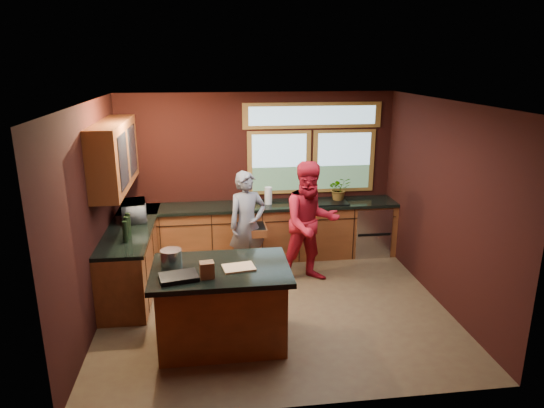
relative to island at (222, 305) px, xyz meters
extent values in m
plane|color=brown|center=(0.72, 0.78, -0.48)|extent=(4.50, 4.50, 0.00)
cube|color=black|center=(0.72, 2.78, 0.87)|extent=(4.50, 0.02, 2.70)
cube|color=black|center=(0.72, -1.22, 0.87)|extent=(4.50, 0.02, 2.70)
cube|color=black|center=(-1.53, 0.78, 0.87)|extent=(0.02, 4.00, 2.70)
cube|color=black|center=(2.97, 0.78, 0.87)|extent=(0.02, 4.00, 2.70)
cube|color=silver|center=(0.72, 0.78, 2.22)|extent=(4.50, 4.00, 0.02)
cube|color=#7695A4|center=(1.07, 2.76, 1.07)|extent=(1.06, 0.02, 1.06)
cube|color=#7695A4|center=(2.17, 2.76, 1.07)|extent=(1.06, 0.02, 1.06)
cube|color=olive|center=(1.62, 2.76, 1.84)|extent=(2.30, 0.02, 0.42)
cube|color=#5D3016|center=(-1.35, 1.63, 1.47)|extent=(0.36, 1.80, 0.90)
cube|color=#5D3016|center=(0.72, 2.48, -0.04)|extent=(4.50, 0.60, 0.88)
cube|color=black|center=(0.72, 2.47, 0.43)|extent=(4.50, 0.64, 0.05)
cube|color=#B7B7BC|center=(2.57, 2.46, -0.05)|extent=(0.60, 0.58, 0.85)
cube|color=black|center=(1.82, 2.44, 0.43)|extent=(0.66, 0.46, 0.05)
cube|color=#5D3016|center=(-1.23, 1.63, -0.04)|extent=(0.60, 2.30, 0.88)
cube|color=black|center=(-1.22, 1.63, 0.43)|extent=(0.64, 2.30, 0.05)
cube|color=#5D3016|center=(0.00, 0.00, -0.04)|extent=(1.40, 0.90, 0.88)
cube|color=black|center=(0.00, 0.00, 0.44)|extent=(1.55, 1.05, 0.06)
imported|color=slate|center=(0.45, 1.82, 0.33)|extent=(0.69, 0.56, 1.63)
imported|color=#A71321|center=(1.34, 1.49, 0.43)|extent=(0.98, 0.82, 1.82)
imported|color=#999999|center=(-1.20, 1.91, 0.59)|extent=(0.43, 0.56, 0.28)
imported|color=#999999|center=(2.04, 2.53, 0.65)|extent=(0.36, 0.31, 0.40)
cylinder|color=silver|center=(0.85, 2.48, 0.59)|extent=(0.12, 0.12, 0.28)
cube|color=tan|center=(0.20, -0.05, 0.48)|extent=(0.39, 0.30, 0.02)
cylinder|color=silver|center=(-0.55, 0.15, 0.56)|extent=(0.24, 0.24, 0.18)
cube|color=brown|center=(-0.15, -0.25, 0.56)|extent=(0.16, 0.14, 0.18)
cube|color=black|center=(-0.45, -0.25, 0.49)|extent=(0.45, 0.36, 0.05)
camera|label=1|loc=(-0.08, -5.04, 2.70)|focal=32.00mm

